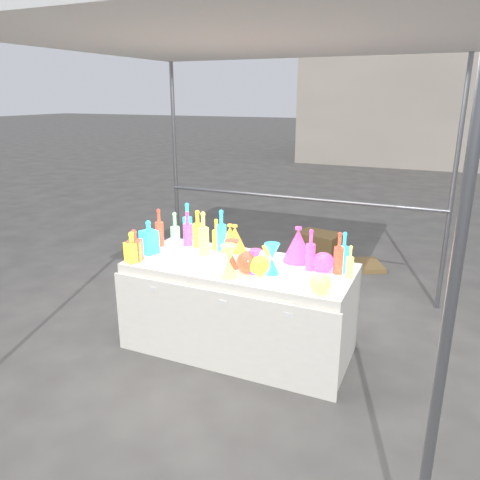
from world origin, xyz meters
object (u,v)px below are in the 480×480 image
at_px(cardboard_box_closed, 319,247).
at_px(lampshade_0, 230,237).
at_px(globe_0, 259,266).
at_px(bottle_0, 198,228).
at_px(hourglass_0, 232,254).
at_px(decanter_0, 132,247).
at_px(display_table, 240,307).

distance_m(cardboard_box_closed, lampshade_0, 2.23).
height_order(globe_0, lampshade_0, lampshade_0).
bearing_deg(cardboard_box_closed, bottle_0, -94.12).
bearing_deg(hourglass_0, decanter_0, -165.58).
relative_size(bottle_0, lampshade_0, 1.42).
relative_size(cardboard_box_closed, bottle_0, 1.53).
bearing_deg(globe_0, bottle_0, 151.39).
distance_m(display_table, lampshade_0, 0.61).
bearing_deg(display_table, hourglass_0, -101.37).
relative_size(display_table, hourglass_0, 8.11).
bearing_deg(globe_0, lampshade_0, 135.90).
distance_m(display_table, cardboard_box_closed, 2.40).
bearing_deg(cardboard_box_closed, decanter_0, -96.76).
bearing_deg(bottle_0, hourglass_0, -36.02).
xyz_separation_m(bottle_0, globe_0, (0.75, -0.41, -0.10)).
distance_m(cardboard_box_closed, decanter_0, 2.91).
bearing_deg(cardboard_box_closed, display_table, -80.20).
distance_m(display_table, hourglass_0, 0.50).
bearing_deg(bottle_0, decanter_0, -116.83).
xyz_separation_m(display_table, lampshade_0, (-0.22, 0.29, 0.49)).
bearing_deg(lampshade_0, decanter_0, -117.12).
bearing_deg(display_table, lampshade_0, 127.19).
relative_size(cardboard_box_closed, globe_0, 3.14).
relative_size(hourglass_0, lampshade_0, 0.97).
relative_size(globe_0, lampshade_0, 0.69).
height_order(display_table, hourglass_0, hourglass_0).
bearing_deg(lampshade_0, hourglass_0, -44.89).
bearing_deg(hourglass_0, lampshade_0, 117.21).
bearing_deg(decanter_0, lampshade_0, 68.74).
relative_size(bottle_0, globe_0, 2.05).
height_order(bottle_0, globe_0, bottle_0).
distance_m(cardboard_box_closed, bottle_0, 2.32).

